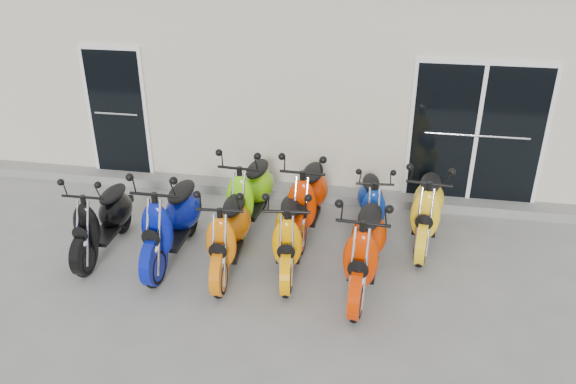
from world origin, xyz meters
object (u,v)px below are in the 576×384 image
(scooter_back_blue, at_px, (372,196))
(scooter_back_yellow, at_px, (428,199))
(scooter_front_black, at_px, (101,210))
(scooter_front_orange_b, at_px, (289,225))
(scooter_front_blue, at_px, (171,211))
(scooter_front_orange_a, at_px, (228,224))
(scooter_front_red, at_px, (366,238))
(scooter_back_green, at_px, (249,184))
(scooter_back_red, at_px, (308,189))

(scooter_back_blue, distance_m, scooter_back_yellow, 0.78)
(scooter_front_black, distance_m, scooter_front_orange_b, 2.53)
(scooter_front_blue, distance_m, scooter_front_orange_b, 1.56)
(scooter_front_orange_b, bearing_deg, scooter_front_blue, 173.95)
(scooter_front_orange_b, height_order, scooter_back_yellow, scooter_back_yellow)
(scooter_front_orange_a, distance_m, scooter_front_red, 1.73)
(scooter_front_orange_b, relative_size, scooter_front_red, 0.92)
(scooter_back_blue, bearing_deg, scooter_front_blue, -161.24)
(scooter_back_green, xyz_separation_m, scooter_back_red, (0.85, -0.01, 0.01))
(scooter_front_orange_b, bearing_deg, scooter_front_red, -21.21)
(scooter_front_orange_b, xyz_separation_m, scooter_back_yellow, (1.75, 1.00, 0.03))
(scooter_back_blue, bearing_deg, scooter_back_yellow, -14.49)
(scooter_back_yellow, bearing_deg, scooter_back_blue, 177.49)
(scooter_front_blue, distance_m, scooter_back_red, 1.93)
(scooter_front_blue, height_order, scooter_back_green, scooter_front_blue)
(scooter_front_orange_a, bearing_deg, scooter_front_red, -7.99)
(scooter_front_orange_b, distance_m, scooter_front_red, 1.01)
(scooter_front_black, relative_size, scooter_front_blue, 0.89)
(scooter_front_black, distance_m, scooter_back_red, 2.81)
(scooter_back_green, relative_size, scooter_back_blue, 1.18)
(scooter_front_black, bearing_deg, scooter_front_orange_a, -4.16)
(scooter_front_blue, bearing_deg, scooter_front_orange_b, 0.82)
(scooter_back_green, distance_m, scooter_back_yellow, 2.51)
(scooter_front_orange_a, xyz_separation_m, scooter_front_orange_b, (0.76, 0.14, -0.01))
(scooter_front_orange_b, distance_m, scooter_back_yellow, 2.02)
(scooter_back_yellow, bearing_deg, scooter_front_orange_b, -143.78)
(scooter_back_red, xyz_separation_m, scooter_back_yellow, (1.66, 0.04, -0.03))
(scooter_front_blue, distance_m, scooter_front_red, 2.54)
(scooter_front_black, height_order, scooter_front_blue, scooter_front_blue)
(scooter_front_red, height_order, scooter_back_red, scooter_back_red)
(scooter_front_orange_a, height_order, scooter_back_green, scooter_back_green)
(scooter_front_orange_b, bearing_deg, scooter_back_green, 120.69)
(scooter_front_black, xyz_separation_m, scooter_front_orange_a, (1.77, -0.09, 0.02))
(scooter_front_orange_a, bearing_deg, scooter_back_green, 85.64)
(scooter_back_red, relative_size, scooter_back_blue, 1.20)
(scooter_front_red, xyz_separation_m, scooter_back_red, (-0.88, 1.21, 0.00))
(scooter_front_blue, height_order, scooter_back_blue, scooter_front_blue)
(scooter_front_red, distance_m, scooter_back_red, 1.50)
(scooter_front_orange_a, height_order, scooter_front_orange_b, scooter_front_orange_a)
(scooter_front_orange_a, distance_m, scooter_back_red, 1.39)
(scooter_front_black, xyz_separation_m, scooter_front_blue, (0.97, 0.02, 0.08))
(scooter_front_orange_a, bearing_deg, scooter_front_blue, 167.82)
(scooter_front_black, bearing_deg, scooter_front_blue, -0.01)
(scooter_back_green, height_order, scooter_back_red, scooter_back_red)
(scooter_front_red, bearing_deg, scooter_front_orange_a, -179.80)
(scooter_front_blue, bearing_deg, scooter_front_red, -5.11)
(scooter_front_orange_a, relative_size, scooter_back_red, 0.93)
(scooter_front_black, bearing_deg, scooter_front_red, -4.56)
(scooter_front_orange_b, height_order, scooter_back_blue, scooter_front_orange_b)
(scooter_front_black, xyz_separation_m, scooter_back_green, (1.77, 1.03, 0.06))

